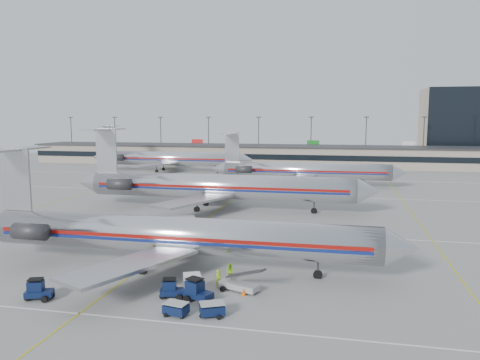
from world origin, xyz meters
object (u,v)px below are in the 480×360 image
(tug_center, at_px, (171,289))
(uld_container, at_px, (192,284))
(jet_second_row, at_px, (214,186))
(belt_loader, at_px, (240,284))
(jet_foreground, at_px, (170,234))

(tug_center, bearing_deg, uld_container, 18.25)
(jet_second_row, xyz_separation_m, belt_loader, (11.69, -34.55, -3.21))
(tug_center, distance_m, uld_container, 1.78)
(uld_container, bearing_deg, jet_second_row, 78.85)
(jet_second_row, relative_size, belt_loader, 11.66)
(uld_container, bearing_deg, belt_loader, 1.83)
(tug_center, distance_m, belt_loader, 5.83)
(jet_foreground, relative_size, belt_loader, 10.41)
(belt_loader, bearing_deg, jet_foreground, 170.41)
(tug_center, xyz_separation_m, belt_loader, (5.15, 2.71, -0.15))
(uld_container, bearing_deg, jet_foreground, 100.62)
(jet_foreground, distance_m, jet_second_row, 30.24)
(jet_second_row, height_order, belt_loader, jet_second_row)
(tug_center, bearing_deg, jet_second_row, 85.20)
(jet_foreground, distance_m, belt_loader, 9.57)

